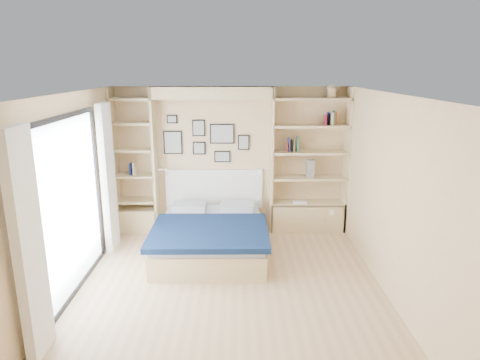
{
  "coord_description": "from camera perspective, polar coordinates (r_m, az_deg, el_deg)",
  "views": [
    {
      "loc": [
        0.1,
        -5.08,
        2.79
      ],
      "look_at": [
        0.15,
        0.9,
        1.22
      ],
      "focal_mm": 32.0,
      "sensor_mm": 36.0,
      "label": 1
    }
  ],
  "objects": [
    {
      "name": "ground",
      "position": [
        5.8,
        -1.44,
        -14.11
      ],
      "size": [
        4.5,
        4.5,
        0.0
      ],
      "primitive_type": "plane",
      "color": "tan",
      "rests_on": "ground"
    },
    {
      "name": "room_shell",
      "position": [
        6.84,
        -4.52,
        0.12
      ],
      "size": [
        4.5,
        4.5,
        4.5
      ],
      "color": "#D0B582",
      "rests_on": "ground"
    },
    {
      "name": "bed",
      "position": [
        6.71,
        -3.89,
        -7.37
      ],
      "size": [
        1.71,
        2.17,
        1.07
      ],
      "color": "tan",
      "rests_on": "ground"
    },
    {
      "name": "photo_gallery",
      "position": [
        7.42,
        -4.74,
        5.43
      ],
      "size": [
        1.48,
        0.02,
        0.82
      ],
      "color": "black",
      "rests_on": "ground"
    },
    {
      "name": "reading_lamps",
      "position": [
        7.29,
        -3.59,
        1.25
      ],
      "size": [
        1.92,
        0.12,
        0.15
      ],
      "color": "silver",
      "rests_on": "ground"
    },
    {
      "name": "shelf_decor",
      "position": [
        7.31,
        8.25,
        6.04
      ],
      "size": [
        3.49,
        0.23,
        2.03
      ],
      "color": "#A51E1E",
      "rests_on": "ground"
    },
    {
      "name": "deck_chair",
      "position": [
        7.34,
        -25.87,
        -6.1
      ],
      "size": [
        0.71,
        0.89,
        0.78
      ],
      "rotation": [
        0.0,
        0.0,
        -0.37
      ],
      "color": "tan",
      "rests_on": "ground"
    }
  ]
}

